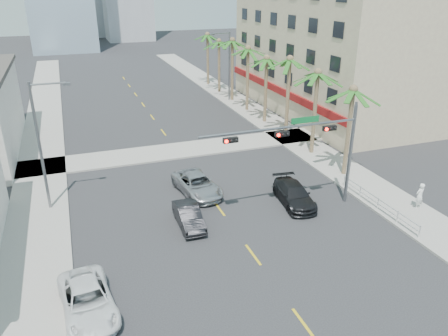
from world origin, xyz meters
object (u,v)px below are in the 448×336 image
at_px(traffic_signal_mast, 312,141).
at_px(car_lane_center, 197,185).
at_px(car_parked_far, 88,301).
at_px(car_lane_right, 294,194).
at_px(car_lane_left, 189,216).
at_px(pedestrian, 420,196).

xyz_separation_m(traffic_signal_mast, car_lane_center, (-6.54, 4.90, -4.32)).
relative_size(car_parked_far, car_lane_right, 1.04).
relative_size(traffic_signal_mast, car_lane_left, 2.74).
bearing_deg(pedestrian, traffic_signal_mast, -29.82).
bearing_deg(pedestrian, car_lane_left, -20.71).
distance_m(car_lane_center, pedestrian, 15.79).
bearing_deg(car_parked_far, car_lane_right, 18.62).
height_order(traffic_signal_mast, car_lane_left, traffic_signal_mast).
bearing_deg(car_lane_center, car_parked_far, -136.75).
relative_size(car_lane_left, pedestrian, 2.13).
bearing_deg(car_lane_right, car_lane_center, 154.38).
xyz_separation_m(car_lane_left, pedestrian, (15.63, -3.43, 0.43)).
bearing_deg(car_lane_right, car_parked_far, -148.41).
distance_m(car_parked_far, car_lane_right, 16.18).
bearing_deg(traffic_signal_mast, pedestrian, -21.49).
relative_size(car_lane_left, car_lane_right, 0.82).
bearing_deg(car_lane_center, traffic_signal_mast, -44.40).
xyz_separation_m(car_parked_far, car_lane_left, (6.78, 6.31, -0.04)).
height_order(car_lane_left, pedestrian, pedestrian).
relative_size(car_lane_center, car_lane_right, 1.08).
distance_m(traffic_signal_mast, car_lane_center, 9.24).
relative_size(car_parked_far, car_lane_left, 1.26).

